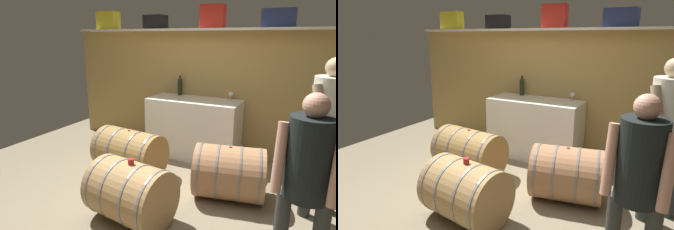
{
  "view_description": "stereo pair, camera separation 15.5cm",
  "coord_description": "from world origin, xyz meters",
  "views": [
    {
      "loc": [
        1.52,
        -2.34,
        1.89
      ],
      "look_at": [
        -0.04,
        0.72,
        0.98
      ],
      "focal_mm": 31.74,
      "sensor_mm": 36.0,
      "label": 1
    },
    {
      "loc": [
        1.66,
        -2.27,
        1.89
      ],
      "look_at": [
        -0.04,
        0.72,
        0.98
      ],
      "focal_mm": 31.74,
      "sensor_mm": 36.0,
      "label": 2
    }
  ],
  "objects": [
    {
      "name": "winemaker_pouring",
      "position": [
        1.53,
        -0.14,
        0.94
      ],
      "size": [
        0.46,
        0.37,
        1.53
      ],
      "rotation": [
        0.0,
        0.0,
        3.04
      ],
      "color": "#323533",
      "rests_on": "ground"
    },
    {
      "name": "wine_barrel_near",
      "position": [
        -0.08,
        -0.05,
        0.32
      ],
      "size": [
        0.9,
        0.75,
        0.65
      ],
      "rotation": [
        0.0,
        0.0,
        -0.15
      ],
      "color": "#A7804D",
      "rests_on": "ground"
    },
    {
      "name": "wine_barrel_flank",
      "position": [
        -0.74,
        0.91,
        0.31
      ],
      "size": [
        1.01,
        0.72,
        0.63
      ],
      "rotation": [
        0.0,
        0.0,
        -0.11
      ],
      "color": "olive",
      "rests_on": "ground"
    },
    {
      "name": "wine_glass",
      "position": [
        0.34,
        2.1,
        1.02
      ],
      "size": [
        0.07,
        0.07,
        0.13
      ],
      "color": "white",
      "rests_on": "work_cabinet"
    },
    {
      "name": "wine_barrel_far",
      "position": [
        0.71,
        0.86,
        0.33
      ],
      "size": [
        0.92,
        0.79,
        0.66
      ],
      "rotation": [
        0.0,
        0.0,
        0.2
      ],
      "color": "#A9744D",
      "rests_on": "ground"
    },
    {
      "name": "toolcase_black",
      "position": [
        -0.97,
        2.11,
        2.11
      ],
      "size": [
        0.33,
        0.28,
        0.22
      ],
      "primitive_type": "cube",
      "rotation": [
        0.0,
        0.0,
        -0.01
      ],
      "color": "black",
      "rests_on": "high_shelf_board"
    },
    {
      "name": "toolcase_yellow",
      "position": [
        -1.94,
        2.11,
        2.16
      ],
      "size": [
        0.4,
        0.21,
        0.3
      ],
      "primitive_type": "cube",
      "rotation": [
        0.0,
        0.0,
        -0.03
      ],
      "color": "yellow",
      "rests_on": "high_shelf_board"
    },
    {
      "name": "back_wall_panel",
      "position": [
        0.0,
        2.26,
        0.99
      ],
      "size": [
        5.26,
        0.1,
        1.97
      ],
      "primitive_type": "cube",
      "color": "#AA884C",
      "rests_on": "ground"
    },
    {
      "name": "tasting_cup",
      "position": [
        -0.06,
        -0.05,
        0.67
      ],
      "size": [
        0.06,
        0.06,
        0.05
      ],
      "primitive_type": "cylinder",
      "color": "red",
      "rests_on": "wine_barrel_near"
    },
    {
      "name": "work_cabinet",
      "position": [
        -0.17,
        1.89,
        0.47
      ],
      "size": [
        1.44,
        0.62,
        0.94
      ],
      "primitive_type": "cube",
      "color": "white",
      "rests_on": "ground"
    },
    {
      "name": "wine_bottle_dark",
      "position": [
        -0.52,
        2.11,
        1.09
      ],
      "size": [
        0.08,
        0.08,
        0.33
      ],
      "color": "black",
      "rests_on": "work_cabinet"
    },
    {
      "name": "toolcase_navy",
      "position": [
        0.95,
        2.11,
        2.13
      ],
      "size": [
        0.43,
        0.31,
        0.25
      ],
      "primitive_type": "cube",
      "rotation": [
        0.0,
        0.0,
        -0.03
      ],
      "color": "navy",
      "rests_on": "high_shelf_board"
    },
    {
      "name": "toolcase_red",
      "position": [
        0.01,
        2.11,
        2.18
      ],
      "size": [
        0.37,
        0.19,
        0.34
      ],
      "primitive_type": "cube",
      "rotation": [
        0.0,
        0.0,
        0.03
      ],
      "color": "red",
      "rests_on": "high_shelf_board"
    },
    {
      "name": "visitor_tasting",
      "position": [
        1.67,
        0.97,
        1.04
      ],
      "size": [
        0.56,
        0.52,
        1.7
      ],
      "rotation": [
        0.0,
        0.0,
        -2.47
      ],
      "color": "#2B3533",
      "rests_on": "ground"
    },
    {
      "name": "high_shelf_board",
      "position": [
        0.0,
        2.11,
        1.99
      ],
      "size": [
        4.84,
        0.4,
        0.03
      ],
      "primitive_type": "cube",
      "color": "silver",
      "rests_on": "back_wall_panel"
    },
    {
      "name": "ground_plane",
      "position": [
        0.0,
        0.56,
        -0.01
      ],
      "size": [
        6.46,
        7.71,
        0.02
      ],
      "primitive_type": "cube",
      "color": "#7F735A"
    }
  ]
}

